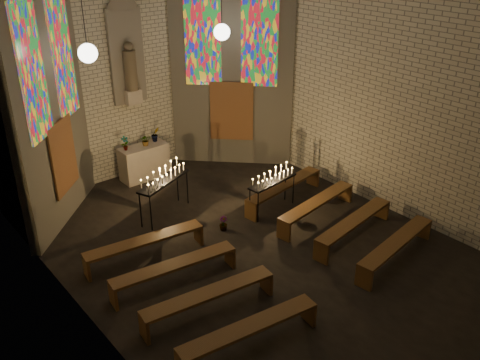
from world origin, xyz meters
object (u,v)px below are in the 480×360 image
at_px(altar, 144,162).
at_px(votive_stand_left, 163,178).
at_px(aisle_flower_pot, 223,223).
at_px(votive_stand_right, 273,178).

xyz_separation_m(altar, votive_stand_left, (-0.72, -2.26, 0.56)).
xyz_separation_m(altar, aisle_flower_pot, (-0.03, -3.81, -0.32)).
height_order(aisle_flower_pot, votive_stand_left, votive_stand_left).
xyz_separation_m(aisle_flower_pot, votive_stand_right, (1.58, -0.04, 0.76)).
relative_size(altar, votive_stand_left, 0.82).
distance_m(aisle_flower_pot, votive_stand_left, 1.91).
bearing_deg(votive_stand_left, altar, 50.66).
xyz_separation_m(votive_stand_left, votive_stand_right, (2.27, -1.59, -0.12)).
distance_m(votive_stand_left, votive_stand_right, 2.77).
height_order(altar, votive_stand_left, votive_stand_left).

